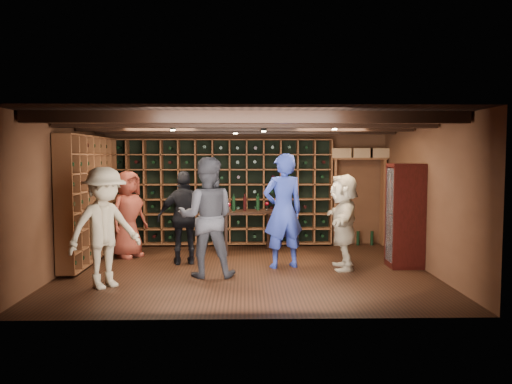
{
  "coord_description": "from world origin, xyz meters",
  "views": [
    {
      "loc": [
        -0.01,
        -8.22,
        1.91
      ],
      "look_at": [
        0.16,
        0.2,
        1.3
      ],
      "focal_mm": 35.0,
      "sensor_mm": 36.0,
      "label": 1
    }
  ],
  "objects_px": {
    "guest_red_floral": "(128,214)",
    "guest_woman_black": "(185,218)",
    "display_cabinet": "(405,218)",
    "man_grey_suit": "(207,217)",
    "guest_khaki": "(104,228)",
    "guest_beige": "(343,222)",
    "man_blue_shirt": "(283,211)",
    "tasting_table": "(247,215)"
  },
  "relations": [
    {
      "from": "man_blue_shirt",
      "to": "guest_woman_black",
      "type": "relative_size",
      "value": 1.18
    },
    {
      "from": "display_cabinet",
      "to": "guest_beige",
      "type": "distance_m",
      "value": 1.08
    },
    {
      "from": "guest_khaki",
      "to": "guest_beige",
      "type": "distance_m",
      "value": 3.86
    },
    {
      "from": "guest_woman_black",
      "to": "guest_beige",
      "type": "height_order",
      "value": "guest_woman_black"
    },
    {
      "from": "display_cabinet",
      "to": "tasting_table",
      "type": "relative_size",
      "value": 1.45
    },
    {
      "from": "display_cabinet",
      "to": "man_grey_suit",
      "type": "distance_m",
      "value": 3.39
    },
    {
      "from": "guest_red_floral",
      "to": "tasting_table",
      "type": "bearing_deg",
      "value": -46.38
    },
    {
      "from": "display_cabinet",
      "to": "guest_khaki",
      "type": "bearing_deg",
      "value": -165.52
    },
    {
      "from": "display_cabinet",
      "to": "man_grey_suit",
      "type": "xyz_separation_m",
      "value": [
        -3.34,
        -0.59,
        0.09
      ]
    },
    {
      "from": "man_blue_shirt",
      "to": "man_grey_suit",
      "type": "distance_m",
      "value": 1.39
    },
    {
      "from": "guest_red_floral",
      "to": "guest_woman_black",
      "type": "distance_m",
      "value": 1.3
    },
    {
      "from": "guest_red_floral",
      "to": "guest_woman_black",
      "type": "relative_size",
      "value": 0.99
    },
    {
      "from": "man_grey_suit",
      "to": "tasting_table",
      "type": "distance_m",
      "value": 2.08
    },
    {
      "from": "man_grey_suit",
      "to": "tasting_table",
      "type": "bearing_deg",
      "value": -108.51
    },
    {
      "from": "display_cabinet",
      "to": "guest_woman_black",
      "type": "distance_m",
      "value": 3.81
    },
    {
      "from": "guest_red_floral",
      "to": "tasting_table",
      "type": "distance_m",
      "value": 2.29
    },
    {
      "from": "display_cabinet",
      "to": "man_blue_shirt",
      "type": "xyz_separation_m",
      "value": [
        -2.09,
        0.01,
        0.12
      ]
    },
    {
      "from": "display_cabinet",
      "to": "guest_red_floral",
      "type": "height_order",
      "value": "display_cabinet"
    },
    {
      "from": "guest_khaki",
      "to": "guest_woman_black",
      "type": "bearing_deg",
      "value": 12.48
    },
    {
      "from": "guest_beige",
      "to": "tasting_table",
      "type": "relative_size",
      "value": 1.33
    },
    {
      "from": "guest_red_floral",
      "to": "guest_woman_black",
      "type": "height_order",
      "value": "guest_woman_black"
    },
    {
      "from": "man_blue_shirt",
      "to": "tasting_table",
      "type": "distance_m",
      "value": 1.5
    },
    {
      "from": "guest_red_floral",
      "to": "guest_khaki",
      "type": "distance_m",
      "value": 2.18
    },
    {
      "from": "guest_khaki",
      "to": "man_blue_shirt",
      "type": "bearing_deg",
      "value": -20.37
    },
    {
      "from": "tasting_table",
      "to": "guest_beige",
      "type": "bearing_deg",
      "value": -58.66
    },
    {
      "from": "man_blue_shirt",
      "to": "guest_red_floral",
      "type": "distance_m",
      "value": 3.0
    },
    {
      "from": "guest_beige",
      "to": "tasting_table",
      "type": "bearing_deg",
      "value": -127.01
    },
    {
      "from": "guest_khaki",
      "to": "guest_beige",
      "type": "bearing_deg",
      "value": -28.3
    },
    {
      "from": "man_blue_shirt",
      "to": "guest_red_floral",
      "type": "height_order",
      "value": "man_blue_shirt"
    },
    {
      "from": "guest_khaki",
      "to": "guest_beige",
      "type": "relative_size",
      "value": 1.09
    },
    {
      "from": "guest_red_floral",
      "to": "man_blue_shirt",
      "type": "bearing_deg",
      "value": -75.22
    },
    {
      "from": "man_grey_suit",
      "to": "guest_woman_black",
      "type": "bearing_deg",
      "value": -63.66
    },
    {
      "from": "guest_woman_black",
      "to": "guest_beige",
      "type": "relative_size",
      "value": 1.02
    },
    {
      "from": "guest_red_floral",
      "to": "guest_khaki",
      "type": "bearing_deg",
      "value": -142.85
    },
    {
      "from": "guest_red_floral",
      "to": "guest_beige",
      "type": "xyz_separation_m",
      "value": [
        3.86,
        -1.04,
        -0.01
      ]
    },
    {
      "from": "man_blue_shirt",
      "to": "guest_beige",
      "type": "xyz_separation_m",
      "value": [
        1.01,
        -0.12,
        -0.17
      ]
    },
    {
      "from": "man_grey_suit",
      "to": "guest_beige",
      "type": "bearing_deg",
      "value": -167.95
    },
    {
      "from": "display_cabinet",
      "to": "tasting_table",
      "type": "distance_m",
      "value": 3.02
    },
    {
      "from": "man_grey_suit",
      "to": "guest_beige",
      "type": "relative_size",
      "value": 1.18
    },
    {
      "from": "tasting_table",
      "to": "guest_woman_black",
      "type": "bearing_deg",
      "value": -152.61
    },
    {
      "from": "guest_beige",
      "to": "guest_woman_black",
      "type": "bearing_deg",
      "value": -93.4
    },
    {
      "from": "man_grey_suit",
      "to": "guest_red_floral",
      "type": "height_order",
      "value": "man_grey_suit"
    }
  ]
}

